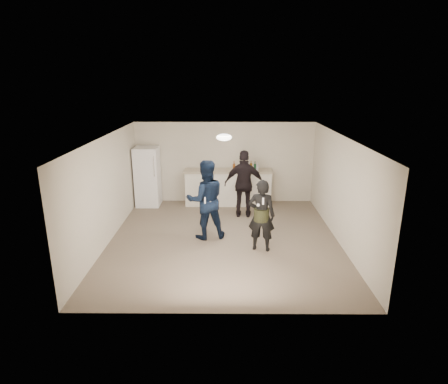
{
  "coord_description": "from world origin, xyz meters",
  "views": [
    {
      "loc": [
        0.06,
        -8.38,
        3.78
      ],
      "look_at": [
        0.0,
        0.2,
        1.15
      ],
      "focal_mm": 30.0,
      "sensor_mm": 36.0,
      "label": 1
    }
  ],
  "objects_px": {
    "fridge": "(148,177)",
    "spectator": "(244,184)",
    "man": "(206,200)",
    "woman": "(261,215)",
    "counter": "(228,188)",
    "shaker": "(205,167)"
  },
  "relations": [
    {
      "from": "man",
      "to": "woman",
      "type": "xyz_separation_m",
      "value": [
        1.28,
        -0.69,
        -0.14
      ]
    },
    {
      "from": "fridge",
      "to": "woman",
      "type": "xyz_separation_m",
      "value": [
        3.18,
        -3.14,
        -0.07
      ]
    },
    {
      "from": "man",
      "to": "fridge",
      "type": "bearing_deg",
      "value": -65.37
    },
    {
      "from": "woman",
      "to": "spectator",
      "type": "height_order",
      "value": "spectator"
    },
    {
      "from": "spectator",
      "to": "counter",
      "type": "bearing_deg",
      "value": -62.83
    },
    {
      "from": "shaker",
      "to": "man",
      "type": "bearing_deg",
      "value": -86.3
    },
    {
      "from": "fridge",
      "to": "man",
      "type": "bearing_deg",
      "value": -52.24
    },
    {
      "from": "fridge",
      "to": "spectator",
      "type": "distance_m",
      "value": 3.06
    },
    {
      "from": "counter",
      "to": "man",
      "type": "height_order",
      "value": "man"
    },
    {
      "from": "shaker",
      "to": "spectator",
      "type": "distance_m",
      "value": 1.59
    },
    {
      "from": "man",
      "to": "woman",
      "type": "distance_m",
      "value": 1.46
    },
    {
      "from": "man",
      "to": "woman",
      "type": "height_order",
      "value": "man"
    },
    {
      "from": "counter",
      "to": "spectator",
      "type": "relative_size",
      "value": 1.37
    },
    {
      "from": "fridge",
      "to": "spectator",
      "type": "height_order",
      "value": "spectator"
    },
    {
      "from": "shaker",
      "to": "man",
      "type": "relative_size",
      "value": 0.09
    },
    {
      "from": "man",
      "to": "spectator",
      "type": "xyz_separation_m",
      "value": [
        1.0,
        1.47,
        -0.02
      ]
    },
    {
      "from": "fridge",
      "to": "shaker",
      "type": "height_order",
      "value": "fridge"
    },
    {
      "from": "spectator",
      "to": "fridge",
      "type": "bearing_deg",
      "value": -14.61
    },
    {
      "from": "fridge",
      "to": "spectator",
      "type": "bearing_deg",
      "value": -18.69
    },
    {
      "from": "counter",
      "to": "fridge",
      "type": "xyz_separation_m",
      "value": [
        -2.45,
        -0.07,
        0.38
      ]
    },
    {
      "from": "woman",
      "to": "counter",
      "type": "bearing_deg",
      "value": -64.42
    },
    {
      "from": "counter",
      "to": "spectator",
      "type": "bearing_deg",
      "value": -66.91
    }
  ]
}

